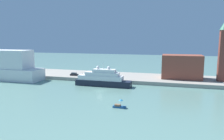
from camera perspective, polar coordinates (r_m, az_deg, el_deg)
ground at (r=86.98m, az=-3.22°, el=-5.63°), size 400.00×400.00×0.00m
quay_dock at (r=113.05m, az=1.39°, el=-1.89°), size 110.00×24.00×1.69m
large_yacht at (r=95.43m, az=-2.58°, el=-2.46°), size 25.27×4.91×10.83m
small_motorboat at (r=66.32m, az=1.97°, el=-9.34°), size 4.04×1.45×2.81m
harbor_building at (r=109.38m, az=18.15°, el=0.83°), size 18.69×11.05×11.49m
bell_tower at (r=108.20m, az=27.58°, el=4.92°), size 4.36×4.36×27.06m
parked_car at (r=114.23m, az=-10.08°, el=-1.15°), size 4.27×1.88×1.54m
person_figure at (r=113.28m, az=-7.92°, el=-1.14°), size 0.36×0.36×1.60m
mooring_bollard at (r=102.73m, az=-0.31°, el=-2.23°), size 0.50×0.50×0.82m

